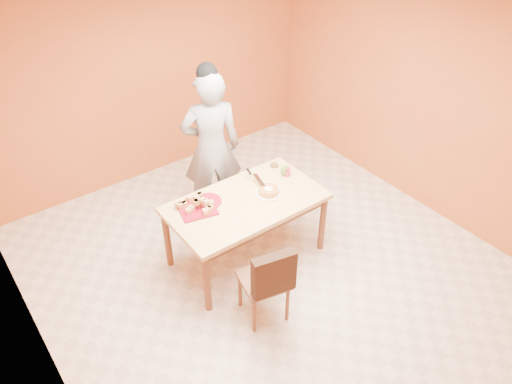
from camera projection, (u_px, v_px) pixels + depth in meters
floor at (271, 270)px, 5.35m from camera, size 5.00×5.00×0.00m
ceiling at (278, 14)px, 3.75m from camera, size 5.00×5.00×0.00m
wall_back at (148, 76)px, 6.16m from camera, size 4.50×0.00×4.50m
wall_left at (20, 270)px, 3.46m from camera, size 0.00×5.00×5.00m
wall_right at (430, 100)px, 5.63m from camera, size 0.00×5.00×5.00m
dining_table at (246, 208)px, 5.14m from camera, size 1.60×0.90×0.76m
dining_chair at (265, 279)px, 4.59m from camera, size 0.51×0.57×0.92m
pastry_pile at (197, 203)px, 4.93m from camera, size 0.32×0.32×0.10m
person at (211, 148)px, 5.59m from camera, size 0.79×0.67×1.85m
pastry_platter at (197, 208)px, 4.97m from camera, size 0.42×0.42×0.02m
red_dinner_plate at (208, 201)px, 5.06m from camera, size 0.30×0.30×0.02m
white_cake_plate at (268, 193)px, 5.18m from camera, size 0.30×0.30×0.01m
sponge_cake at (269, 191)px, 5.16m from camera, size 0.25×0.25×0.05m
cake_server at (259, 180)px, 5.27m from camera, size 0.11×0.25×0.01m
egg_ornament at (285, 170)px, 5.42m from camera, size 0.12×0.10×0.13m
magenta_glass at (287, 171)px, 5.42m from camera, size 0.07×0.07×0.10m
checker_tin at (274, 165)px, 5.59m from camera, size 0.11×0.11×0.03m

